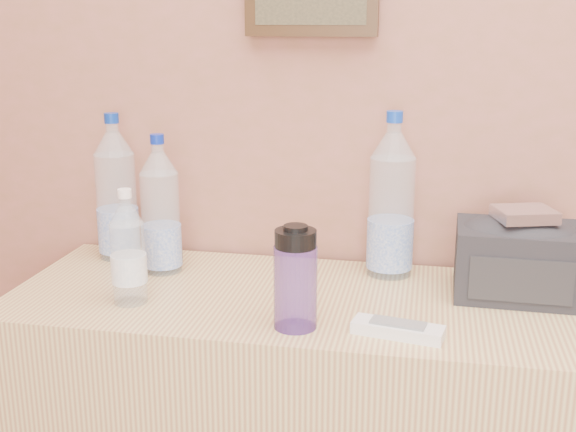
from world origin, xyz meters
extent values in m
plane|color=#AC655C|center=(0.00, 2.00, 1.35)|extent=(4.00, 0.00, 4.00)
cylinder|color=white|center=(-0.89, 1.90, 0.90)|extent=(0.10, 0.10, 0.31)
cylinder|color=#0B3097|center=(-0.89, 1.90, 1.09)|extent=(0.03, 0.03, 0.02)
cylinder|color=white|center=(-0.75, 1.83, 0.89)|extent=(0.09, 0.09, 0.28)
cylinder|color=#0B25A1|center=(-0.75, 1.83, 1.06)|extent=(0.03, 0.03, 0.02)
cylinder|color=silver|center=(-0.23, 1.91, 0.91)|extent=(0.10, 0.10, 0.33)
cylinder|color=#113EBA|center=(-0.23, 1.91, 1.11)|extent=(0.04, 0.04, 0.02)
cylinder|color=white|center=(-0.74, 1.63, 0.85)|extent=(0.07, 0.07, 0.21)
cylinder|color=white|center=(-0.74, 1.63, 0.98)|extent=(0.03, 0.03, 0.02)
cylinder|color=#593396|center=(-0.39, 1.57, 0.83)|extent=(0.08, 0.08, 0.16)
cylinder|color=black|center=(-0.39, 1.57, 0.93)|extent=(0.08, 0.08, 0.04)
cube|color=silver|center=(-0.19, 1.57, 0.76)|extent=(0.18, 0.08, 0.02)
cube|color=silver|center=(0.04, 1.81, 0.93)|extent=(0.14, 0.12, 0.02)
camera|label=1|loc=(-0.15, 0.32, 1.31)|focal=45.00mm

